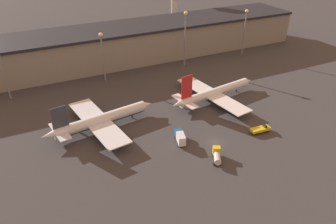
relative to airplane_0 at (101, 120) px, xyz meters
The scene contains 11 objects.
ground 39.56m from the airplane_0, 38.74° to the right, with size 600.00×600.00×0.00m, color #383538.
terminal_building 65.55m from the airplane_0, 61.92° to the left, with size 190.53×28.00×17.26m.
airplane_0 is the anchor object (origin of this frame).
airplane_1 46.37m from the airplane_0, ahead, with size 41.01×37.47×13.86m.
service_vehicle_0 41.67m from the airplane_0, 51.08° to the right, with size 4.87×6.53×3.33m.
service_vehicle_1 28.36m from the airplane_0, 43.31° to the right, with size 4.12×7.64×3.64m.
service_vehicle_2 54.58m from the airplane_0, 28.65° to the right, with size 7.08×2.93×2.51m.
lamp_post_0 47.43m from the airplane_0, 125.55° to the left, with size 1.80×1.80×22.07m.
lamp_post_1 41.09m from the airplane_0, 71.38° to the left, with size 1.80×1.80×21.93m.
lamp_post_2 66.44m from the airplane_0, 35.24° to the left, with size 1.80×1.80×26.58m.
lamp_post_3 96.71m from the airplane_0, 23.03° to the left, with size 1.80×1.80×23.86m.
Camera 1 is at (-51.79, -71.06, 62.24)m, focal length 35.00 mm.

